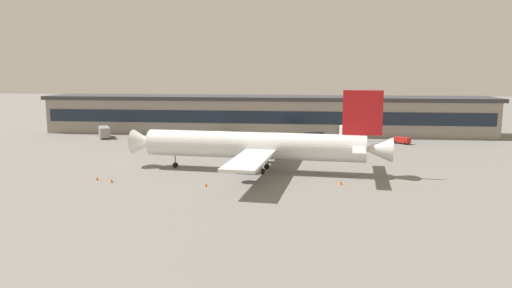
% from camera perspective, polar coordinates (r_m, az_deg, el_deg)
% --- Properties ---
extents(ground_plane, '(600.00, 600.00, 0.00)m').
position_cam_1_polar(ground_plane, '(98.36, -2.28, -3.18)').
color(ground_plane, slate).
extents(terminal_building, '(144.66, 17.74, 12.13)m').
position_cam_1_polar(terminal_building, '(156.10, 1.05, 3.55)').
color(terminal_building, gray).
rests_on(terminal_building, ground_plane).
extents(airliner, '(54.02, 46.14, 16.69)m').
position_cam_1_polar(airliner, '(96.56, 0.25, -0.19)').
color(airliner, white).
rests_on(airliner, ground_plane).
extents(pushback_tractor, '(4.38, 5.45, 1.75)m').
position_cam_1_polar(pushback_tractor, '(145.04, -12.08, 0.95)').
color(pushback_tractor, '#2651A5').
rests_on(pushback_tractor, ground_plane).
extents(fuel_truck, '(6.44, 8.72, 3.35)m').
position_cam_1_polar(fuel_truck, '(152.65, -17.74, 1.42)').
color(fuel_truck, gray).
rests_on(fuel_truck, ground_plane).
extents(catering_truck, '(3.51, 7.48, 4.15)m').
position_cam_1_polar(catering_truck, '(141.90, 10.75, 1.32)').
color(catering_truck, white).
rests_on(catering_truck, ground_plane).
extents(crew_van, '(5.64, 4.14, 2.55)m').
position_cam_1_polar(crew_van, '(139.70, 7.05, 0.95)').
color(crew_van, black).
rests_on(crew_van, ground_plane).
extents(follow_me_car, '(4.48, 4.43, 1.85)m').
position_cam_1_polar(follow_me_car, '(139.62, 17.15, 0.47)').
color(follow_me_car, red).
rests_on(follow_me_car, ground_plane).
extents(baggage_tug, '(3.76, 2.38, 1.85)m').
position_cam_1_polar(baggage_tug, '(142.39, -6.91, 0.95)').
color(baggage_tug, '#2651A5').
rests_on(baggage_tug, ground_plane).
extents(belt_loader, '(6.24, 5.58, 1.95)m').
position_cam_1_polar(belt_loader, '(144.54, -3.89, 1.14)').
color(belt_loader, gray).
rests_on(belt_loader, ground_plane).
extents(traffic_cone_0, '(0.57, 0.57, 0.71)m').
position_cam_1_polar(traffic_cone_0, '(91.69, -16.93, -4.23)').
color(traffic_cone_0, '#F2590C').
rests_on(traffic_cone_0, ground_plane).
extents(traffic_cone_1, '(0.54, 0.54, 0.67)m').
position_cam_1_polar(traffic_cone_1, '(94.57, -18.52, -3.92)').
color(traffic_cone_1, '#F2590C').
rests_on(traffic_cone_1, ground_plane).
extents(traffic_cone_2, '(0.59, 0.59, 0.74)m').
position_cam_1_polar(traffic_cone_2, '(87.51, 10.14, -4.59)').
color(traffic_cone_2, '#F2590C').
rests_on(traffic_cone_2, ground_plane).
extents(traffic_cone_3, '(0.55, 0.55, 0.69)m').
position_cam_1_polar(traffic_cone_3, '(85.24, -6.01, -4.88)').
color(traffic_cone_3, '#F2590C').
rests_on(traffic_cone_3, ground_plane).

